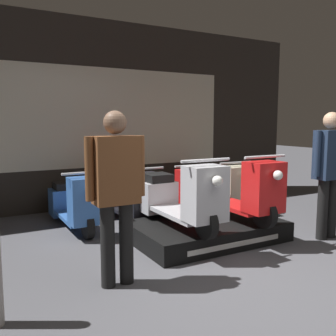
# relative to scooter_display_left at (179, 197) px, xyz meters

# --- Properties ---
(ground_plane) EXTENTS (30.00, 30.00, 0.00)m
(ground_plane) POSITION_rel_scooter_display_left_xyz_m (0.10, -1.42, -0.59)
(ground_plane) COLOR #4C4C51
(shop_wall_back) EXTENTS (7.84, 0.09, 3.20)m
(shop_wall_back) POSITION_rel_scooter_display_left_xyz_m (0.10, 2.50, 1.01)
(shop_wall_back) COLOR #28231E
(shop_wall_back) RESTS_ON ground_plane
(display_platform) EXTENTS (1.84, 1.16, 0.24)m
(display_platform) POSITION_rel_scooter_display_left_xyz_m (0.41, 0.02, -0.47)
(display_platform) COLOR black
(display_platform) RESTS_ON ground_plane
(scooter_display_left) EXTENTS (0.60, 1.58, 0.87)m
(scooter_display_left) POSITION_rel_scooter_display_left_xyz_m (0.00, 0.00, 0.00)
(scooter_display_left) COLOR black
(scooter_display_left) RESTS_ON display_platform
(scooter_display_right) EXTENTS (0.60, 1.58, 0.87)m
(scooter_display_right) POSITION_rel_scooter_display_left_xyz_m (0.83, 0.00, 0.00)
(scooter_display_right) COLOR black
(scooter_display_right) RESTS_ON display_platform
(scooter_backrow_0) EXTENTS (0.60, 1.58, 0.87)m
(scooter_backrow_0) POSITION_rel_scooter_display_left_xyz_m (-0.89, 1.34, -0.24)
(scooter_backrow_0) COLOR black
(scooter_backrow_0) RESTS_ON ground_plane
(scooter_backrow_1) EXTENTS (0.60, 1.58, 0.87)m
(scooter_backrow_1) POSITION_rel_scooter_display_left_xyz_m (-0.10, 1.34, -0.24)
(scooter_backrow_1) COLOR black
(scooter_backrow_1) RESTS_ON ground_plane
(scooter_backrow_2) EXTENTS (0.60, 1.58, 0.87)m
(scooter_backrow_2) POSITION_rel_scooter_display_left_xyz_m (0.70, 1.34, -0.24)
(scooter_backrow_2) COLOR black
(scooter_backrow_2) RESTS_ON ground_plane
(scooter_backrow_3) EXTENTS (0.60, 1.58, 0.87)m
(scooter_backrow_3) POSITION_rel_scooter_display_left_xyz_m (1.50, 1.34, -0.24)
(scooter_backrow_3) COLOR black
(scooter_backrow_3) RESTS_ON ground_plane
(person_left_browsing) EXTENTS (0.56, 0.22, 1.58)m
(person_left_browsing) POSITION_rel_scooter_display_left_xyz_m (-1.05, -0.67, 0.33)
(person_left_browsing) COLOR black
(person_left_browsing) RESTS_ON ground_plane
(person_right_browsing) EXTENTS (0.55, 0.22, 1.60)m
(person_right_browsing) POSITION_rel_scooter_display_left_xyz_m (1.79, -0.67, 0.34)
(person_right_browsing) COLOR black
(person_right_browsing) RESTS_ON ground_plane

